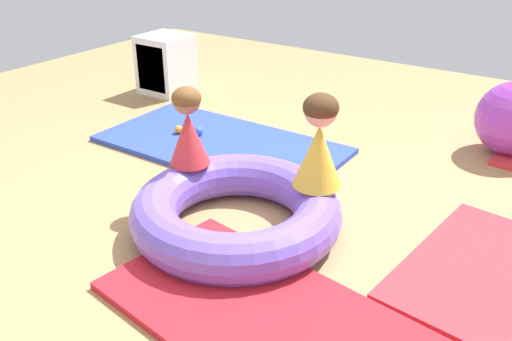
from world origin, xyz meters
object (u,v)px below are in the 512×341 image
play_ball_orange (179,130)px  storage_cube (164,64)px  child_in_yellow (319,142)px  play_ball_blue (198,131)px  child_in_red (188,127)px  inflatable_cushion (236,212)px

play_ball_orange → storage_cube: size_ratio=0.12×
child_in_yellow → play_ball_blue: 1.57m
child_in_yellow → storage_cube: 2.81m
child_in_red → play_ball_blue: bearing=53.0°
child_in_yellow → play_ball_orange: (-1.54, 0.55, -0.46)m
child_in_yellow → play_ball_orange: 1.69m
inflatable_cushion → storage_cube: storage_cube is taller
child_in_yellow → play_ball_blue: child_in_yellow is taller
play_ball_blue → storage_cube: (-1.05, 0.77, 0.20)m
inflatable_cushion → child_in_red: 0.59m
storage_cube → inflatable_cushion: bearing=-38.9°
inflatable_cushion → play_ball_blue: 1.39m
child_in_yellow → child_in_red: 0.80m
child_in_yellow → storage_cube: (-2.43, 1.38, -0.25)m
child_in_red → storage_cube: child_in_red is taller
play_ball_orange → storage_cube: (-0.89, 0.83, 0.21)m
play_ball_orange → play_ball_blue: play_ball_blue is taller
child_in_yellow → storage_cube: bearing=-104.9°
child_in_yellow → child_in_red: child_in_yellow is taller
child_in_yellow → storage_cube: child_in_yellow is taller
child_in_red → play_ball_orange: size_ratio=7.34×
play_ball_orange → child_in_red: bearing=-44.1°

